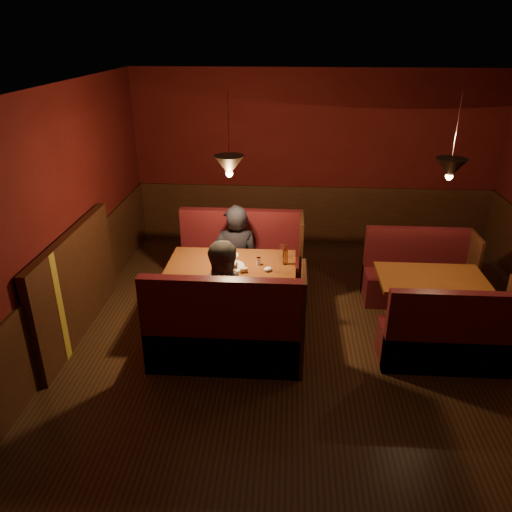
# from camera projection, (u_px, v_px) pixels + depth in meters

# --- Properties ---
(room) EXTENTS (6.02, 7.02, 2.92)m
(room) POSITION_uv_depth(u_px,v_px,m) (299.00, 274.00, 5.31)
(room) COLOR #362111
(room) RESTS_ON ground
(main_table) EXTENTS (1.56, 0.94, 1.09)m
(main_table) POSITION_uv_depth(u_px,v_px,m) (233.00, 278.00, 6.13)
(main_table) COLOR #5C350F
(main_table) RESTS_ON ground
(main_bench_far) EXTENTS (1.71, 0.61, 1.17)m
(main_bench_far) POSITION_uv_depth(u_px,v_px,m) (242.00, 267.00, 7.04)
(main_bench_far) COLOR #54141C
(main_bench_far) RESTS_ON ground
(main_bench_near) EXTENTS (1.71, 0.61, 1.17)m
(main_bench_near) POSITION_uv_depth(u_px,v_px,m) (226.00, 337.00, 5.44)
(main_bench_near) COLOR #54141C
(main_bench_near) RESTS_ON ground
(second_table) EXTENTS (1.27, 0.81, 0.72)m
(second_table) POSITION_uv_depth(u_px,v_px,m) (430.00, 291.00, 6.05)
(second_table) COLOR #5C350F
(second_table) RESTS_ON ground
(second_bench_far) EXTENTS (1.41, 0.53, 1.01)m
(second_bench_far) POSITION_uv_depth(u_px,v_px,m) (416.00, 278.00, 6.83)
(second_bench_far) COLOR #54141C
(second_bench_far) RESTS_ON ground
(second_bench_near) EXTENTS (1.41, 0.53, 1.01)m
(second_bench_near) POSITION_uv_depth(u_px,v_px,m) (447.00, 342.00, 5.45)
(second_bench_near) COLOR #54141C
(second_bench_near) RESTS_ON ground
(diner_a) EXTENTS (0.66, 0.46, 1.72)m
(diner_a) POSITION_uv_depth(u_px,v_px,m) (236.00, 242.00, 6.61)
(diner_a) COLOR black
(diner_a) RESTS_ON ground
(diner_b) EXTENTS (0.98, 0.86, 1.70)m
(diner_b) POSITION_uv_depth(u_px,v_px,m) (227.00, 284.00, 5.54)
(diner_b) COLOR #403A34
(diner_b) RESTS_ON ground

